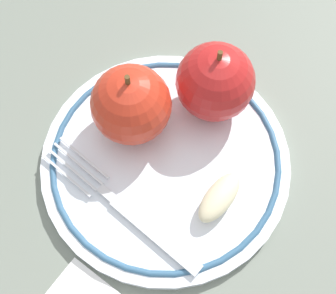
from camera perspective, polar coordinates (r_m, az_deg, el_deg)
ground_plane at (r=0.46m, az=-1.24°, el=-1.28°), size 2.00×2.00×0.00m
plate at (r=0.46m, az=0.00°, el=-1.37°), size 0.24×0.24×0.01m
apple_red_whole at (r=0.45m, az=5.78°, el=7.90°), size 0.08×0.08×0.09m
apple_second_whole at (r=0.43m, az=-4.52°, el=5.16°), size 0.08×0.08×0.09m
apple_slice_front at (r=0.43m, az=6.58°, el=-5.77°), size 0.03×0.06×0.02m
fork at (r=0.43m, az=-5.21°, el=-7.56°), size 0.18×0.03×0.00m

